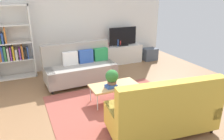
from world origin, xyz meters
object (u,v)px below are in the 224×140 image
(coffee_table, at_px, (114,86))
(storage_trunk, at_px, (150,54))
(bookshelf, at_px, (11,45))
(couch_green, at_px, (162,111))
(tv_console, at_px, (122,54))
(vase_1, at_px, (112,44))
(couch_beige, at_px, (80,67))
(tv, at_px, (123,37))
(potted_plant, at_px, (112,78))
(bottle_1, at_px, (120,43))
(bottle_0, at_px, (118,43))
(vase_0, at_px, (107,45))
(table_book_0, at_px, (111,87))

(coffee_table, distance_m, storage_trunk, 3.56)
(bookshelf, bearing_deg, couch_green, -59.55)
(tv_console, distance_m, vase_1, 0.56)
(couch_green, bearing_deg, tv_console, 80.15)
(couch_beige, bearing_deg, storage_trunk, -163.55)
(coffee_table, bearing_deg, couch_beige, 105.34)
(tv, xyz_separation_m, potted_plant, (-1.57, -2.58, -0.31))
(potted_plant, bearing_deg, bottle_1, 60.09)
(storage_trunk, xyz_separation_m, bottle_0, (-1.29, 0.06, 0.54))
(couch_green, bearing_deg, coffee_table, 108.07)
(couch_beige, height_order, coffee_table, couch_beige)
(couch_green, distance_m, potted_plant, 1.42)
(couch_beige, height_order, potted_plant, couch_beige)
(couch_beige, bearing_deg, potted_plant, 99.24)
(couch_beige, xyz_separation_m, vase_0, (1.29, 1.16, 0.26))
(bottle_0, bearing_deg, coffee_table, -117.31)
(couch_beige, bearing_deg, table_book_0, 97.70)
(coffee_table, height_order, tv_console, tv_console)
(table_book_0, relative_size, bottle_1, 1.31)
(vase_1, bearing_deg, tv_console, -7.38)
(potted_plant, relative_size, vase_1, 2.49)
(tv, bearing_deg, bottle_1, -168.58)
(coffee_table, relative_size, storage_trunk, 2.12)
(coffee_table, bearing_deg, vase_0, 70.76)
(tv_console, height_order, bookshelf, bookshelf)
(couch_beige, distance_m, table_book_0, 1.54)
(vase_0, xyz_separation_m, bottle_0, (0.39, -0.09, 0.05))
(couch_beige, distance_m, storage_trunk, 3.15)
(bookshelf, height_order, storage_trunk, bookshelf)
(tv_console, distance_m, bottle_0, 0.48)
(table_book_0, height_order, bottle_1, bottle_1)
(table_book_0, bearing_deg, couch_green, -73.45)
(tv_console, relative_size, bottle_1, 7.66)
(coffee_table, relative_size, bottle_1, 6.02)
(bookshelf, distance_m, vase_0, 2.98)
(couch_green, distance_m, vase_0, 4.06)
(couch_green, bearing_deg, bookshelf, 127.59)
(tv, distance_m, vase_1, 0.46)
(couch_beige, distance_m, vase_1, 1.91)
(bookshelf, xyz_separation_m, vase_1, (3.16, 0.03, -0.26))
(tv, relative_size, potted_plant, 2.53)
(bookshelf, bearing_deg, couch_beige, -34.13)
(bookshelf, height_order, potted_plant, bookshelf)
(tv, xyz_separation_m, table_book_0, (-1.60, -2.61, -0.51))
(table_book_0, distance_m, bottle_1, 3.01)
(tv_console, xyz_separation_m, table_book_0, (-1.60, -2.63, 0.12))
(tv_console, xyz_separation_m, vase_1, (-0.39, 0.05, 0.40))
(couch_green, xyz_separation_m, potted_plant, (-0.36, 1.36, 0.19))
(table_book_0, bearing_deg, potted_plant, 41.23)
(tv_console, height_order, table_book_0, tv_console)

